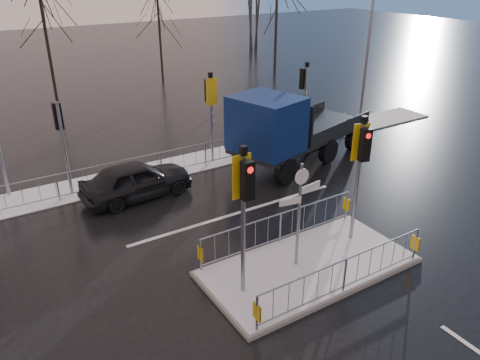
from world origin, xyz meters
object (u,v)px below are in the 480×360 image
traffic_island (309,257)px  car_far_lane (137,180)px  flatbed_truck (282,129)px  street_lamp_right (370,40)px

traffic_island → car_far_lane: traffic_island is taller
traffic_island → car_far_lane: bearing=109.9°
traffic_island → flatbed_truck: (3.59, 6.16, 1.33)m
traffic_island → street_lamp_right: 14.14m
flatbed_truck → street_lamp_right: 7.84m
traffic_island → car_far_lane: size_ratio=1.48×
flatbed_truck → street_lamp_right: (6.99, 2.33, 2.67)m
traffic_island → car_far_lane: 7.23m
car_far_lane → flatbed_truck: 6.17m
flatbed_truck → car_far_lane: bearing=173.9°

